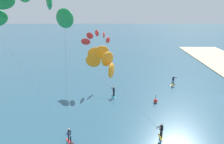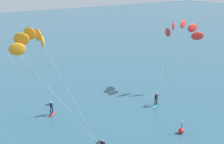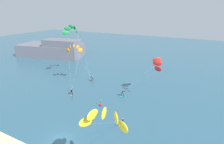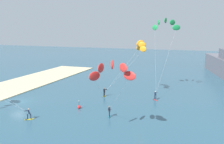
{
  "view_description": "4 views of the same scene",
  "coord_description": "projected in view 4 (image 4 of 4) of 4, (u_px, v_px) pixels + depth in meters",
  "views": [
    {
      "loc": [
        -28.94,
        18.61,
        14.05
      ],
      "look_at": [
        -2.7,
        18.54,
        5.53
      ],
      "focal_mm": 34.78,
      "sensor_mm": 36.0,
      "label": 1
    },
    {
      "loc": [
        -19.4,
        -4.58,
        15.06
      ],
      "look_at": [
        -5.21,
        17.16,
        6.02
      ],
      "focal_mm": 44.95,
      "sensor_mm": 36.0,
      "label": 2
    },
    {
      "loc": [
        18.43,
        -17.57,
        19.2
      ],
      "look_at": [
        0.19,
        16.4,
        6.26
      ],
      "focal_mm": 30.35,
      "sensor_mm": 36.0,
      "label": 3
    },
    {
      "loc": [
        36.37,
        31.23,
        13.19
      ],
      "look_at": [
        -0.71,
        17.75,
        6.36
      ],
      "focal_mm": 41.45,
      "sensor_mm": 36.0,
      "label": 4
    }
  ],
  "objects": [
    {
      "name": "kitesurfer_nearshore",
      "position": [
        112.0,
        73.0,
        30.38
      ],
      "size": [
        9.13,
        6.02,
        9.48
      ],
      "color": "#23ADD1",
      "rests_on": "ground"
    },
    {
      "name": "marker_buoy",
      "position": [
        79.0,
        107.0,
        42.46
      ],
      "size": [
        0.56,
        0.56,
        1.38
      ],
      "color": "red",
      "rests_on": "ground"
    },
    {
      "name": "ground_plane",
      "position": [
        18.0,
        102.0,
        46.44
      ],
      "size": [
        240.0,
        240.0,
        0.0
      ],
      "primitive_type": "plane",
      "color": "#2D566B"
    },
    {
      "name": "kitesurfer_downwind",
      "position": [
        139.0,
        48.0,
        49.65
      ],
      "size": [
        6.39,
        7.88,
        10.79
      ],
      "color": "yellow",
      "rests_on": "ground"
    },
    {
      "name": "kitesurfer_mid_water",
      "position": [
        165.0,
        27.0,
        51.09
      ],
      "size": [
        8.38,
        5.82,
        15.11
      ],
      "color": "red",
      "rests_on": "ground"
    }
  ]
}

